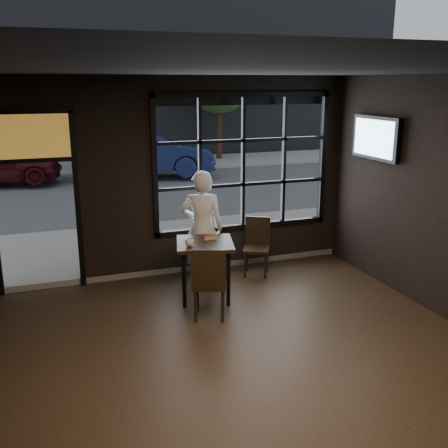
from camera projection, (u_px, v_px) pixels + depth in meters
name	position (u px, v px, depth m)	size (l,w,h in m)	color
floor	(258.00, 383.00, 5.60)	(6.00, 7.00, 0.02)	black
ceiling	(264.00, 69.00, 4.75)	(6.00, 7.00, 0.02)	black
window_frame	(243.00, 163.00, 8.69)	(3.06, 0.12, 2.28)	black
stained_transom	(29.00, 136.00, 7.48)	(1.20, 0.06, 0.70)	orange
street_asphalt	(77.00, 143.00, 27.41)	(60.00, 41.00, 0.04)	#545456
cafe_table	(205.00, 270.00, 7.67)	(0.80, 0.80, 0.87)	black
chair_near	(210.00, 281.00, 7.03)	(0.44, 0.44, 1.02)	black
chair_window	(256.00, 247.00, 8.58)	(0.41, 0.41, 0.95)	black
man	(202.00, 228.00, 8.11)	(0.66, 0.43, 1.81)	silver
hotdog	(210.00, 237.00, 7.67)	(0.20, 0.08, 0.06)	tan
cup	(189.00, 243.00, 7.36)	(0.12, 0.12, 0.10)	silver
tv	(376.00, 138.00, 8.06)	(0.13, 1.13, 0.66)	black
navy_car	(145.00, 153.00, 17.12)	(1.56, 4.48, 1.48)	#18224E
tree_left	(76.00, 100.00, 18.02)	(2.07, 2.07, 3.53)	#332114
tree_right	(219.00, 79.00, 20.28)	(2.65, 2.65, 4.51)	#332114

